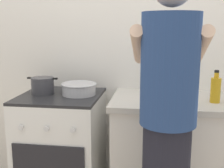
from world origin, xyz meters
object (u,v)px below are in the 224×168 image
(stove_range, at_px, (62,151))
(utensil_crock, at_px, (152,80))
(mixing_bowl, at_px, (79,88))
(spice_bottle, at_px, (189,95))
(person, at_px, (167,130))
(pot, at_px, (43,86))
(oil_bottle, at_px, (216,89))

(stove_range, distance_m, utensil_crock, 0.90)
(mixing_bowl, distance_m, spice_bottle, 0.80)
(utensil_crock, bearing_deg, mixing_bowl, -164.11)
(mixing_bowl, relative_size, person, 0.16)
(stove_range, height_order, mixing_bowl, mixing_bowl)
(stove_range, xyz_separation_m, pot, (-0.14, 0.01, 0.51))
(mixing_bowl, height_order, spice_bottle, spice_bottle)
(mixing_bowl, bearing_deg, oil_bottle, -5.14)
(utensil_crock, height_order, spice_bottle, utensil_crock)
(oil_bottle, distance_m, person, 0.61)
(utensil_crock, distance_m, spice_bottle, 0.35)
(pot, height_order, utensil_crock, utensil_crock)
(utensil_crock, relative_size, person, 0.20)
(stove_range, bearing_deg, pot, 175.72)
(mixing_bowl, bearing_deg, person, -42.15)
(spice_bottle, relative_size, oil_bottle, 0.41)
(mixing_bowl, relative_size, spice_bottle, 2.91)
(pot, distance_m, utensil_crock, 0.84)
(utensil_crock, xyz_separation_m, spice_bottle, (0.26, -0.23, -0.06))
(stove_range, relative_size, mixing_bowl, 3.38)
(pot, relative_size, person, 0.14)
(pot, height_order, oil_bottle, oil_bottle)
(mixing_bowl, distance_m, utensil_crock, 0.57)
(stove_range, bearing_deg, person, -35.38)
(stove_range, height_order, oil_bottle, oil_bottle)
(mixing_bowl, xyz_separation_m, person, (0.64, -0.58, -0.09))
(pot, height_order, spice_bottle, pot)
(pot, xyz_separation_m, mixing_bowl, (0.28, 0.01, -0.02))
(pot, bearing_deg, mixing_bowl, 2.99)
(spice_bottle, xyz_separation_m, oil_bottle, (0.17, -0.01, 0.05))
(pot, bearing_deg, stove_range, -4.28)
(mixing_bowl, bearing_deg, stove_range, -169.84)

